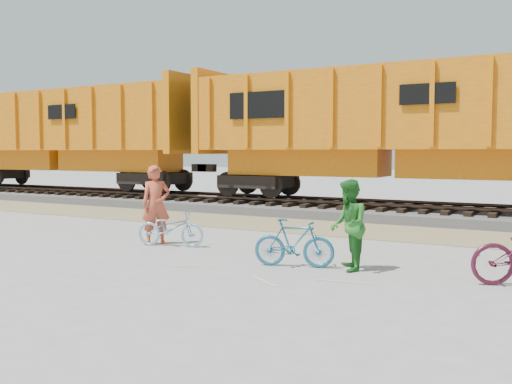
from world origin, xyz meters
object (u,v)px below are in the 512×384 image
bicycle_blue (171,228)px  person_man (349,225)px  hopper_car_center (394,126)px  bicycle_teal (294,243)px  person_solo (156,205)px  hopper_car_left (68,133)px

bicycle_blue → person_man: (4.49, -0.55, 0.41)m
hopper_car_center → bicycle_blue: size_ratio=8.75×
bicycle_blue → bicycle_teal: 3.57m
hopper_car_center → person_solo: 8.93m
hopper_car_left → hopper_car_center: (15.00, 0.00, 0.00)m
hopper_car_left → bicycle_blue: size_ratio=8.75×
person_man → person_solo: bearing=-124.1°
bicycle_teal → person_man: person_man is taller
hopper_car_center → person_solo: size_ratio=7.58×
bicycle_blue → bicycle_teal: bicycle_teal is taller
bicycle_blue → person_man: 4.55m
hopper_car_center → person_man: size_ratio=8.40×
person_man → hopper_car_left: bearing=-144.1°
bicycle_teal → person_man: bearing=-94.0°
bicycle_blue → person_man: size_ratio=0.96×
bicycle_blue → bicycle_teal: size_ratio=1.05×
bicycle_teal → person_solo: (-3.99, 0.85, 0.47)m
person_solo → hopper_car_left: bearing=94.4°
hopper_car_center → person_man: (1.67, -8.68, -2.17)m
hopper_car_left → bicycle_teal: 18.19m
hopper_car_left → person_man: size_ratio=8.40×
hopper_car_left → bicycle_teal: size_ratio=9.23×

